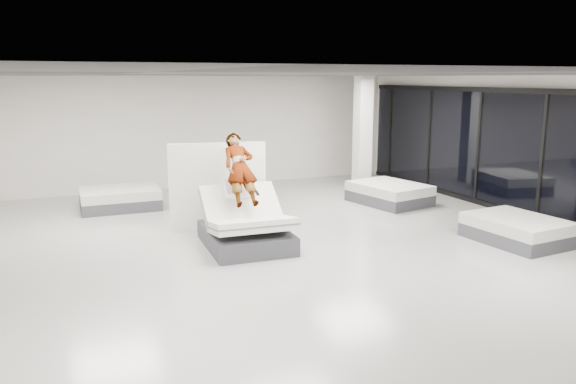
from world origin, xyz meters
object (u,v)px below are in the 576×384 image
object	(u,v)px
flat_bed_right_far	(389,193)
flat_bed_left_far	(120,198)
hero_bed	(246,228)
flat_bed_right_near	(517,230)
remote	(257,193)
person	(241,180)
divider_panel	(218,186)
column	(362,134)

from	to	relation	value
flat_bed_right_far	flat_bed_left_far	xyz separation A→B (m)	(-6.39, 2.04, -0.00)
hero_bed	flat_bed_right_near	world-z (taller)	hero_bed
hero_bed	flat_bed_left_far	xyz separation A→B (m)	(-1.83, 4.19, -0.12)
flat_bed_left_far	hero_bed	bearing A→B (deg)	-66.37
hero_bed	remote	distance (m)	0.69
flat_bed_left_far	person	bearing A→B (deg)	-64.46
flat_bed_right_far	flat_bed_left_far	size ratio (longest dim) A/B	1.14
flat_bed_right_near	flat_bed_left_far	size ratio (longest dim) A/B	1.02
divider_panel	flat_bed_right_far	distance (m)	4.79
hero_bed	flat_bed_right_far	bearing A→B (deg)	25.22
person	column	distance (m)	5.84
hero_bed	divider_panel	distance (m)	1.53
flat_bed_left_far	column	bearing A→B (deg)	-3.45
hero_bed	divider_panel	world-z (taller)	divider_panel
flat_bed_right_near	person	bearing A→B (deg)	157.27
flat_bed_right_near	hero_bed	bearing A→B (deg)	160.55
column	flat_bed_right_near	bearing A→B (deg)	-87.27
divider_panel	person	bearing A→B (deg)	-74.55
column	divider_panel	bearing A→B (deg)	-153.82
remote	column	distance (m)	5.93
hero_bed	flat_bed_right_far	xyz separation A→B (m)	(4.56, 2.15, -0.12)
remote	flat_bed_left_far	size ratio (longest dim) A/B	0.08
hero_bed	flat_bed_right_far	world-z (taller)	hero_bed
hero_bed	person	distance (m)	0.91
hero_bed	remote	bearing A→B (deg)	-10.50
flat_bed_right_far	flat_bed_left_far	distance (m)	6.71
hero_bed	remote	xyz separation A→B (m)	(0.22, -0.04, 0.66)
hero_bed	remote	size ratio (longest dim) A/B	14.49
remote	column	xyz separation A→B (m)	(4.48, 3.84, 0.57)
flat_bed_right_near	column	size ratio (longest dim) A/B	0.59
person	flat_bed_left_far	bearing A→B (deg)	118.36
person	divider_panel	size ratio (longest dim) A/B	0.82
hero_bed	remote	world-z (taller)	hero_bed
divider_panel	flat_bed_right_far	xyz separation A→B (m)	(4.68, 0.72, -0.66)
flat_bed_right_far	column	bearing A→B (deg)	85.19
divider_panel	flat_bed_right_near	bearing A→B (deg)	-23.78
flat_bed_left_far	remote	bearing A→B (deg)	-64.13
person	flat_bed_right_far	size ratio (longest dim) A/B	0.79
flat_bed_right_near	flat_bed_left_far	world-z (taller)	flat_bed_left_far
hero_bed	flat_bed_left_far	bearing A→B (deg)	113.63
flat_bed_right_far	person	bearing A→B (deg)	-158.09
flat_bed_right_far	flat_bed_right_near	size ratio (longest dim) A/B	1.11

